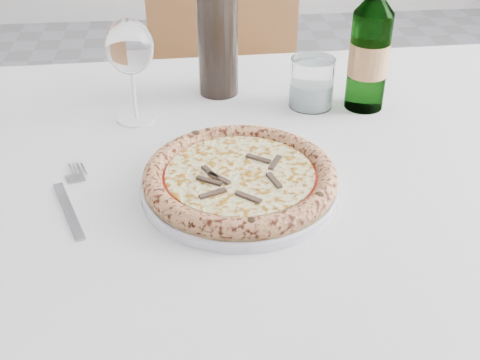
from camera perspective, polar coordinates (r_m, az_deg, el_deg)
The scene contains 9 objects.
dining_table at distance 1.02m, azimuth -0.60°, elevation -1.86°, with size 1.54×0.93×0.76m.
chair_far at distance 1.83m, azimuth -1.17°, elevation 9.55°, with size 0.47×0.47×0.93m.
plate at distance 0.89m, azimuth 0.00°, elevation -0.61°, with size 0.29×0.29×0.02m.
pizza at distance 0.88m, azimuth -0.00°, elevation 0.34°, with size 0.29×0.29×0.03m.
fork at distance 0.91m, azimuth -15.75°, elevation -1.83°, with size 0.06×0.21×0.00m.
wine_glass at distance 1.06m, azimuth -10.44°, elevation 12.10°, with size 0.08×0.08×0.19m.
tumbler at distance 1.14m, azimuth 6.80°, elevation 8.86°, with size 0.08×0.08×0.09m.
beer_bottle at distance 1.13m, azimuth 12.19°, elevation 11.98°, with size 0.07×0.07×0.28m.
wine_bottle at distance 1.15m, azimuth -2.14°, elevation 14.33°, with size 0.08×0.08×0.31m.
Camera 1 is at (-0.14, -0.94, 1.25)m, focal length 45.00 mm.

